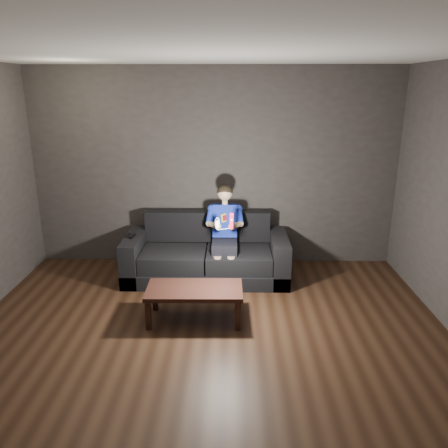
{
  "coord_description": "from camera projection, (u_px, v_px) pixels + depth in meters",
  "views": [
    {
      "loc": [
        0.24,
        -3.43,
        2.41
      ],
      "look_at": [
        0.15,
        1.55,
        0.85
      ],
      "focal_mm": 35.0,
      "sensor_mm": 36.0,
      "label": 1
    }
  ],
  "objects": [
    {
      "name": "child",
      "position": [
        225.0,
        226.0,
        5.58
      ],
      "size": [
        0.47,
        0.58,
        1.17
      ],
      "color": "black",
      "rests_on": "sofa"
    },
    {
      "name": "ceiling",
      "position": [
        200.0,
        47.0,
        3.19
      ],
      "size": [
        5.0,
        5.0,
        0.02
      ],
      "primitive_type": "cube",
      "color": "silver",
      "rests_on": "back_wall"
    },
    {
      "name": "coffee_table",
      "position": [
        194.0,
        292.0,
        4.66
      ],
      "size": [
        1.03,
        0.53,
        0.37
      ],
      "color": "black",
      "rests_on": "floor"
    },
    {
      "name": "floor",
      "position": [
        205.0,
        363.0,
        4.0
      ],
      "size": [
        5.0,
        5.0,
        0.0
      ],
      "primitive_type": "plane",
      "color": "black",
      "rests_on": "ground"
    },
    {
      "name": "nunchuk_white",
      "position": [
        217.0,
        223.0,
        5.1
      ],
      "size": [
        0.07,
        0.1,
        0.16
      ],
      "color": "white",
      "rests_on": "child"
    },
    {
      "name": "sofa",
      "position": [
        207.0,
        257.0,
        5.76
      ],
      "size": [
        2.11,
        0.91,
        0.82
      ],
      "color": "black",
      "rests_on": "floor"
    },
    {
      "name": "wii_remote_black",
      "position": [
        132.0,
        236.0,
        5.61
      ],
      "size": [
        0.06,
        0.17,
        0.03
      ],
      "color": "black",
      "rests_on": "sofa"
    },
    {
      "name": "back_wall",
      "position": [
        214.0,
        169.0,
        5.98
      ],
      "size": [
        5.0,
        0.04,
        2.7
      ],
      "primitive_type": "cube",
      "color": "#34302E",
      "rests_on": "ground"
    },
    {
      "name": "wii_remote_red",
      "position": [
        232.0,
        221.0,
        5.08
      ],
      "size": [
        0.06,
        0.08,
        0.19
      ],
      "color": "red",
      "rests_on": "child"
    }
  ]
}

